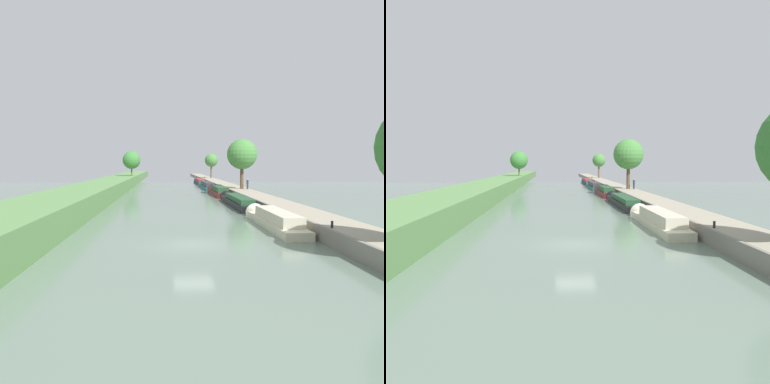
{
  "view_description": "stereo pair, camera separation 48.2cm",
  "coord_description": "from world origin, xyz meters",
  "views": [
    {
      "loc": [
        -1.79,
        -24.15,
        5.16
      ],
      "look_at": [
        2.1,
        31.62,
        1.0
      ],
      "focal_mm": 36.32,
      "sensor_mm": 36.0,
      "label": 1
    },
    {
      "loc": [
        -1.31,
        -24.18,
        5.16
      ],
      "look_at": [
        2.1,
        31.62,
        1.0
      ],
      "focal_mm": 36.32,
      "sensor_mm": 36.0,
      "label": 2
    }
  ],
  "objects": [
    {
      "name": "right_towpath",
      "position": [
        10.26,
        0.0,
        0.51
      ],
      "size": [
        3.42,
        260.0,
        1.03
      ],
      "color": "#9E937F",
      "rests_on": "ground_plane"
    },
    {
      "name": "narrowboat_black",
      "position": [
        6.93,
        22.47,
        0.54
      ],
      "size": [
        1.88,
        16.33,
        1.82
      ],
      "color": "black",
      "rests_on": "ground_plane"
    },
    {
      "name": "mooring_bollard_far",
      "position": [
        8.85,
        80.22,
        1.25
      ],
      "size": [
        0.16,
        0.16,
        0.45
      ],
      "color": "black",
      "rests_on": "right_towpath"
    },
    {
      "name": "narrowboat_maroon",
      "position": [
        6.9,
        38.87,
        0.62
      ],
      "size": [
        2.01,
        14.34,
        2.08
      ],
      "color": "maroon",
      "rests_on": "ground_plane"
    },
    {
      "name": "tree_leftbank_downstream",
      "position": [
        -9.73,
        69.38,
        5.89
      ],
      "size": [
        4.25,
        4.25,
        5.86
      ],
      "color": "brown",
      "rests_on": "left_grassy_bank"
    },
    {
      "name": "narrowboat_teal",
      "position": [
        6.85,
        55.84,
        0.54
      ],
      "size": [
        2.11,
        17.24,
        2.07
      ],
      "color": "#195B60",
      "rests_on": "ground_plane"
    },
    {
      "name": "narrowboat_cream",
      "position": [
        7.0,
        6.74,
        0.57
      ],
      "size": [
        1.96,
        12.85,
        2.05
      ],
      "color": "beige",
      "rests_on": "ground_plane"
    },
    {
      "name": "narrowboat_navy",
      "position": [
        6.92,
        73.43,
        0.51
      ],
      "size": [
        1.96,
        15.16,
        1.91
      ],
      "color": "#141E42",
      "rests_on": "ground_plane"
    },
    {
      "name": "stone_quay",
      "position": [
        8.43,
        0.0,
        0.54
      ],
      "size": [
        0.25,
        260.0,
        1.08
      ],
      "color": "gray",
      "rests_on": "ground_plane"
    },
    {
      "name": "ground_plane",
      "position": [
        0.0,
        0.0,
        0.0
      ],
      "size": [
        160.0,
        160.0,
        0.0
      ],
      "primitive_type": "plane",
      "color": "slate"
    },
    {
      "name": "tree_rightbank_midfar",
      "position": [
        11.14,
        83.89,
        5.88
      ],
      "size": [
        3.63,
        3.63,
        6.73
      ],
      "color": "brown",
      "rests_on": "right_towpath"
    },
    {
      "name": "mooring_bollard_near",
      "position": [
        8.85,
        -0.28,
        1.25
      ],
      "size": [
        0.16,
        0.16,
        0.45
      ],
      "color": "black",
      "rests_on": "right_towpath"
    },
    {
      "name": "person_walking",
      "position": [
        11.36,
        36.87,
        1.9
      ],
      "size": [
        0.34,
        0.34,
        1.66
      ],
      "color": "#282D42",
      "rests_on": "right_towpath"
    },
    {
      "name": "tree_rightbank_midnear",
      "position": [
        10.59,
        37.76,
        6.57
      ],
      "size": [
        4.86,
        4.86,
        8.01
      ],
      "color": "brown",
      "rests_on": "right_towpath"
    }
  ]
}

